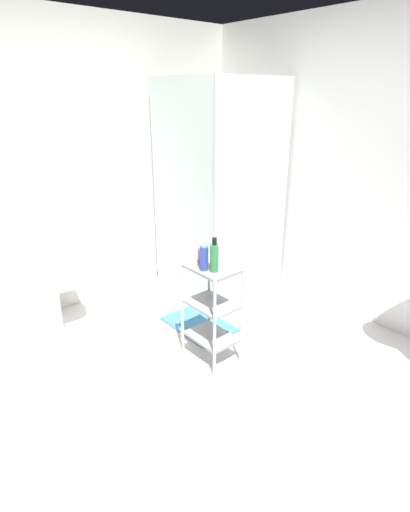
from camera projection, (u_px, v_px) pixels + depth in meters
The scene contains 10 objects.
ground_plane at pixel (199, 404), 2.67m from camera, with size 4.20×4.20×0.02m, color silver.
wall_back at pixel (377, 175), 3.32m from camera, with size 4.20×0.14×2.50m.
wall_left at pixel (61, 170), 3.52m from camera, with size 0.10×4.20×2.50m, color white.
shower_stall at pixel (218, 246), 4.07m from camera, with size 0.92×0.92×2.00m.
toilet at pixel (42, 298), 3.35m from camera, with size 0.37×0.49×0.76m.
storage_cart at pixel (212, 306), 2.97m from camera, with size 0.38×0.28×0.74m.
body_wash_bottle_green at pixel (214, 257), 2.76m from camera, with size 0.06×0.06×0.24m.
shampoo_bottle_blue at pixel (204, 257), 2.79m from camera, with size 0.06×0.06×0.21m.
rinse_cup at pixel (203, 256), 2.90m from camera, with size 0.07×0.07×0.11m, color #B24742.
bath_mat at pixel (199, 324), 3.56m from camera, with size 0.60×0.40×0.02m, color teal.
Camera 1 is at (1.65, -1.35, 1.87)m, focal length 28.99 mm.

